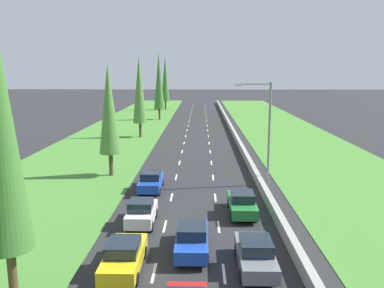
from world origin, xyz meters
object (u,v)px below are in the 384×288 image
object	(u,v)px
white_hatchback_left_lane	(142,212)
poplar_tree_second	(109,109)
poplar_tree_third	(139,90)
grey_sedan_right_lane	(255,254)
yellow_sedan_left_lane	(124,256)
poplar_tree_fifth	(165,79)
poplar_tree_fourth	(159,81)
green_sedan_right_lane	(242,203)
street_light_mast	(265,126)
blue_sedan_left_lane	(151,181)
blue_sedan_centre_lane	(192,239)

from	to	relation	value
white_hatchback_left_lane	poplar_tree_second	xyz separation A→B (m)	(-4.74, 12.22, 5.55)
poplar_tree_third	grey_sedan_right_lane	bearing A→B (deg)	-73.50
yellow_sedan_left_lane	poplar_tree_third	distance (m)	41.51
poplar_tree_fifth	poplar_tree_fourth	bearing A→B (deg)	-88.47
poplar_tree_fourth	poplar_tree_second	bearing A→B (deg)	-90.13
green_sedan_right_lane	poplar_tree_third	world-z (taller)	poplar_tree_third
grey_sedan_right_lane	street_light_mast	world-z (taller)	street_light_mast
blue_sedan_left_lane	green_sedan_right_lane	bearing A→B (deg)	-37.78
blue_sedan_centre_lane	poplar_tree_third	size ratio (longest dim) A/B	0.37
blue_sedan_left_lane	street_light_mast	distance (m)	10.87
grey_sedan_right_lane	poplar_tree_second	xyz separation A→B (m)	(-11.39, 18.00, 5.58)
green_sedan_right_lane	poplar_tree_second	size ratio (longest dim) A/B	0.42
poplar_tree_second	poplar_tree_third	size ratio (longest dim) A/B	0.88
street_light_mast	blue_sedan_left_lane	bearing A→B (deg)	-169.33
grey_sedan_right_lane	green_sedan_right_lane	bearing A→B (deg)	89.06
yellow_sedan_left_lane	poplar_tree_fourth	size ratio (longest dim) A/B	0.33
white_hatchback_left_lane	poplar_tree_fifth	distance (m)	77.50
grey_sedan_right_lane	white_hatchback_left_lane	distance (m)	8.82
green_sedan_right_lane	poplar_tree_second	world-z (taller)	poplar_tree_second
grey_sedan_right_lane	white_hatchback_left_lane	xyz separation A→B (m)	(-6.65, 5.79, 0.02)
grey_sedan_right_lane	yellow_sedan_left_lane	distance (m)	6.64
poplar_tree_third	street_light_mast	xyz separation A→B (m)	(14.74, -25.18, -1.86)
poplar_tree_fourth	poplar_tree_fifth	xyz separation A→B (m)	(-0.55, 20.66, 0.03)
poplar_tree_second	grey_sedan_right_lane	bearing A→B (deg)	-57.68
blue_sedan_centre_lane	poplar_tree_fifth	xyz separation A→B (m)	(-8.59, 81.02, 7.02)
white_hatchback_left_lane	poplar_tree_third	size ratio (longest dim) A/B	0.32
yellow_sedan_left_lane	blue_sedan_centre_lane	world-z (taller)	same
blue_sedan_centre_lane	blue_sedan_left_lane	distance (m)	12.11
grey_sedan_right_lane	green_sedan_right_lane	xyz separation A→B (m)	(0.13, 7.82, 0.00)
blue_sedan_centre_lane	street_light_mast	size ratio (longest dim) A/B	0.50
blue_sedan_centre_lane	street_light_mast	xyz separation A→B (m)	(6.05, 13.37, 4.42)
white_hatchback_left_lane	green_sedan_right_lane	size ratio (longest dim) A/B	0.87
poplar_tree_fourth	blue_sedan_left_lane	bearing A→B (deg)	-84.93
yellow_sedan_left_lane	street_light_mast	size ratio (longest dim) A/B	0.50
blue_sedan_centre_lane	poplar_tree_second	xyz separation A→B (m)	(-8.13, 16.22, 5.58)
grey_sedan_right_lane	poplar_tree_fourth	world-z (taller)	poplar_tree_fourth
blue_sedan_centre_lane	poplar_tree_fifth	bearing A→B (deg)	96.05
grey_sedan_right_lane	yellow_sedan_left_lane	bearing A→B (deg)	-176.97
white_hatchback_left_lane	street_light_mast	size ratio (longest dim) A/B	0.43
grey_sedan_right_lane	poplar_tree_fifth	distance (m)	83.94
blue_sedan_centre_lane	poplar_tree_second	world-z (taller)	poplar_tree_second
poplar_tree_third	blue_sedan_left_lane	bearing A→B (deg)	-79.55
yellow_sedan_left_lane	poplar_tree_fifth	world-z (taller)	poplar_tree_fifth
yellow_sedan_left_lane	blue_sedan_centre_lane	bearing A→B (deg)	32.34
street_light_mast	poplar_tree_third	bearing A→B (deg)	120.35
green_sedan_right_lane	poplar_tree_fourth	distance (m)	55.95
blue_sedan_left_lane	poplar_tree_third	bearing A→B (deg)	100.45
green_sedan_right_lane	blue_sedan_centre_lane	xyz separation A→B (m)	(-3.39, -6.04, 0.00)
poplar_tree_third	poplar_tree_fifth	distance (m)	42.48
green_sedan_right_lane	poplar_tree_fourth	bearing A→B (deg)	101.87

